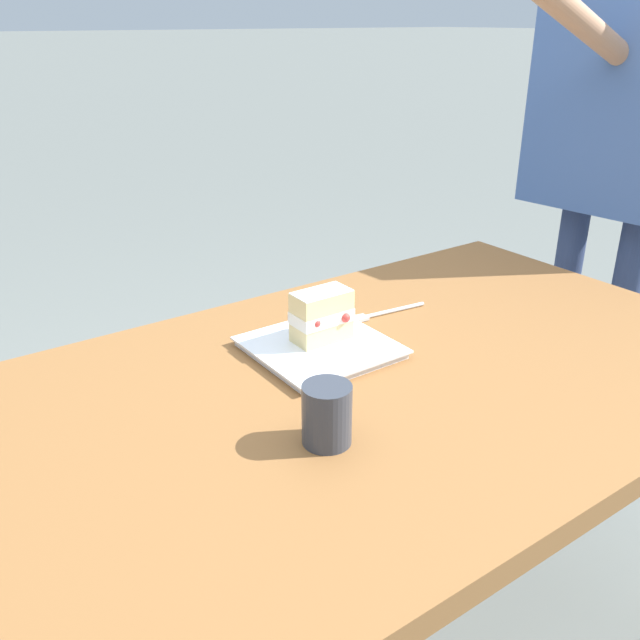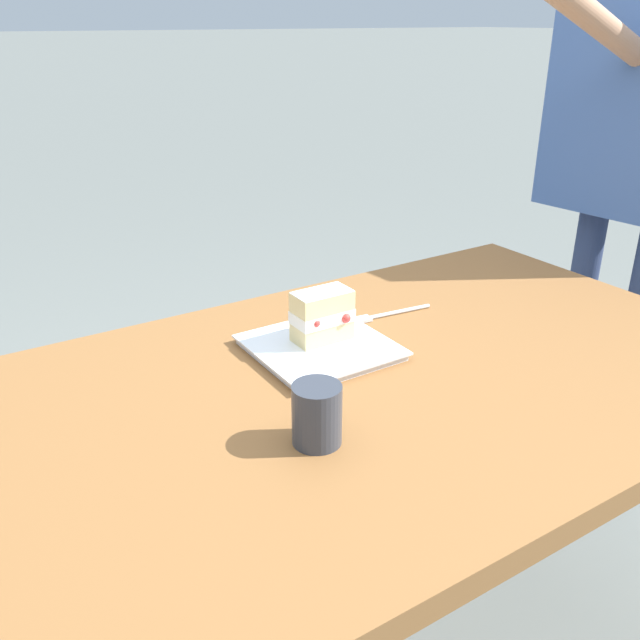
% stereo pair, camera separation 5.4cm
% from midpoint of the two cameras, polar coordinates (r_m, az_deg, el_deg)
% --- Properties ---
extents(patio_table, '(1.65, 0.83, 0.75)m').
position_cam_midpoint_polar(patio_table, '(1.13, -1.78, -10.61)').
color(patio_table, brown).
rests_on(patio_table, ground).
extents(dessert_plate, '(0.24, 0.24, 0.02)m').
position_cam_midpoint_polar(dessert_plate, '(1.21, -1.27, -2.36)').
color(dessert_plate, white).
rests_on(dessert_plate, patio_table).
extents(cake_slice, '(0.11, 0.07, 0.09)m').
position_cam_midpoint_polar(cake_slice, '(1.21, -1.12, 0.35)').
color(cake_slice, '#EAD18C').
rests_on(cake_slice, dessert_plate).
extents(dessert_fork, '(0.17, 0.03, 0.01)m').
position_cam_midpoint_polar(dessert_fork, '(1.37, 4.30, 0.61)').
color(dessert_fork, silver).
rests_on(dessert_fork, patio_table).
extents(coffee_cup, '(0.07, 0.07, 0.09)m').
position_cam_midpoint_polar(coffee_cup, '(0.95, -1.05, -7.91)').
color(coffee_cup, '#333842').
rests_on(coffee_cup, patio_table).
extents(diner_person, '(0.60, 0.47, 1.65)m').
position_cam_midpoint_polar(diner_person, '(1.91, 23.64, 16.37)').
color(diner_person, navy).
rests_on(diner_person, ground).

